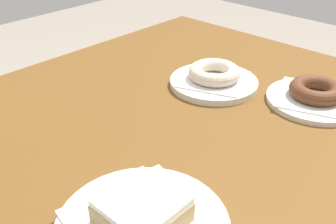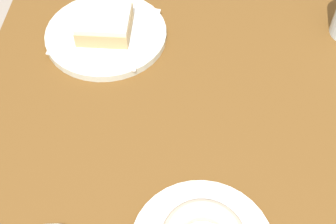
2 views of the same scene
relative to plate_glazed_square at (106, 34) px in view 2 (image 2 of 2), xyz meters
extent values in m
cube|color=brown|center=(0.30, 0.19, -0.03)|extent=(0.91, 0.81, 0.05)
cylinder|color=brown|center=(-0.08, -0.15, -0.39)|extent=(0.05, 0.05, 0.67)
cylinder|color=brown|center=(-0.08, 0.54, -0.39)|extent=(0.05, 0.05, 0.67)
cylinder|color=silver|center=(0.00, 0.00, 0.00)|extent=(0.23, 0.23, 0.01)
cube|color=white|center=(0.00, 0.00, 0.01)|extent=(0.20, 0.20, 0.00)
cube|color=tan|center=(0.00, 0.00, 0.02)|extent=(0.10, 0.10, 0.03)
cube|color=beige|center=(0.00, 0.00, 0.04)|extent=(0.09, 0.09, 0.01)
cylinder|color=tan|center=(0.00, 0.00, 0.05)|extent=(0.02, 0.02, 0.00)
camera|label=1|loc=(-0.25, -0.28, 0.39)|focal=41.96mm
camera|label=2|loc=(0.64, 0.16, 0.61)|focal=49.29mm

